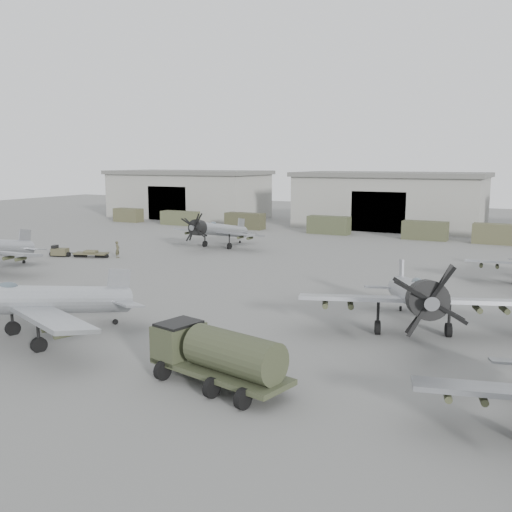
# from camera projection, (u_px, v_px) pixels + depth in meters

# --- Properties ---
(ground) EXTENTS (220.00, 220.00, 0.00)m
(ground) POSITION_uv_depth(u_px,v_px,m) (142.00, 327.00, 36.03)
(ground) COLOR slate
(ground) RESTS_ON ground
(hangar_left) EXTENTS (29.00, 14.80, 8.70)m
(hangar_left) POSITION_uv_depth(u_px,v_px,m) (188.00, 194.00, 106.82)
(hangar_left) COLOR gray
(hangar_left) RESTS_ON ground
(hangar_center) EXTENTS (29.00, 14.80, 8.70)m
(hangar_center) POSITION_uv_depth(u_px,v_px,m) (390.00, 200.00, 89.67)
(hangar_center) COLOR gray
(hangar_center) RESTS_ON ground
(support_truck_0) EXTENTS (5.03, 2.20, 2.32)m
(support_truck_0) POSITION_uv_depth(u_px,v_px,m) (128.00, 215.00, 98.91)
(support_truck_0) COLOR #45442D
(support_truck_0) RESTS_ON ground
(support_truck_1) EXTENTS (6.51, 2.20, 2.26)m
(support_truck_1) POSITION_uv_depth(u_px,v_px,m) (180.00, 218.00, 94.03)
(support_truck_1) COLOR #454930
(support_truck_1) RESTS_ON ground
(support_truck_2) EXTENTS (6.20, 2.20, 2.48)m
(support_truck_2) POSITION_uv_depth(u_px,v_px,m) (245.00, 221.00, 88.51)
(support_truck_2) COLOR #393925
(support_truck_2) RESTS_ON ground
(support_truck_3) EXTENTS (6.08, 2.20, 2.56)m
(support_truck_3) POSITION_uv_depth(u_px,v_px,m) (329.00, 225.00, 82.28)
(support_truck_3) COLOR #3D422B
(support_truck_3) RESTS_ON ground
(support_truck_4) EXTENTS (5.87, 2.20, 2.49)m
(support_truck_4) POSITION_uv_depth(u_px,v_px,m) (425.00, 230.00, 76.14)
(support_truck_4) COLOR #3E402A
(support_truck_4) RESTS_ON ground
(support_truck_5) EXTENTS (6.56, 2.20, 2.56)m
(support_truck_5) POSITION_uv_depth(u_px,v_px,m) (500.00, 234.00, 71.95)
(support_truck_5) COLOR #46462E
(support_truck_5) RESTS_ON ground
(aircraft_near_1) EXTENTS (13.66, 12.34, 5.53)m
(aircraft_near_1) POSITION_uv_depth(u_px,v_px,m) (20.00, 301.00, 32.42)
(aircraft_near_1) COLOR #999DA2
(aircraft_near_1) RESTS_ON ground
(aircraft_mid_2) EXTENTS (13.72, 12.38, 5.53)m
(aircraft_mid_2) POSITION_uv_depth(u_px,v_px,m) (415.00, 295.00, 33.85)
(aircraft_mid_2) COLOR #9EA1A7
(aircraft_mid_2) RESTS_ON ground
(aircraft_far_0) EXTENTS (12.16, 10.95, 4.85)m
(aircraft_far_0) POSITION_uv_depth(u_px,v_px,m) (216.00, 230.00, 68.70)
(aircraft_far_0) COLOR gray
(aircraft_far_0) RESTS_ON ground
(fuel_tanker) EXTENTS (7.52, 3.89, 2.77)m
(fuel_tanker) POSITION_uv_depth(u_px,v_px,m) (218.00, 353.00, 26.37)
(fuel_tanker) COLOR #333825
(fuel_tanker) RESTS_ON ground
(tug_trailer) EXTENTS (6.38, 3.08, 1.27)m
(tug_trailer) POSITION_uv_depth(u_px,v_px,m) (72.00, 252.00, 62.60)
(tug_trailer) COLOR #423F2B
(tug_trailer) RESTS_ON ground
(ground_crew) EXTENTS (0.62, 0.77, 1.82)m
(ground_crew) POSITION_uv_depth(u_px,v_px,m) (118.00, 250.00, 61.83)
(ground_crew) COLOR #3D3B27
(ground_crew) RESTS_ON ground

